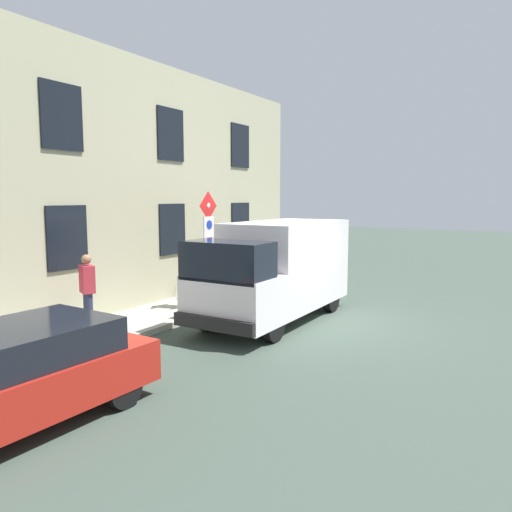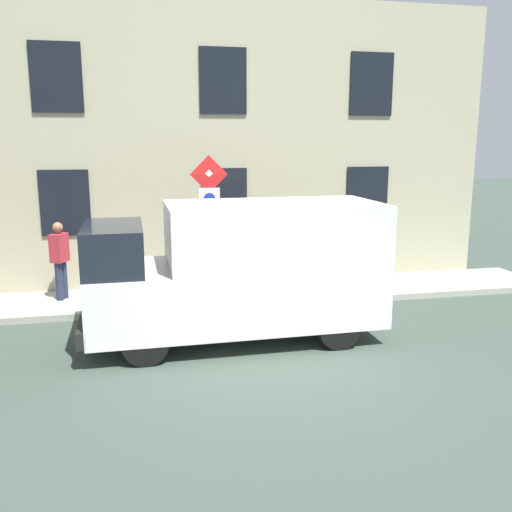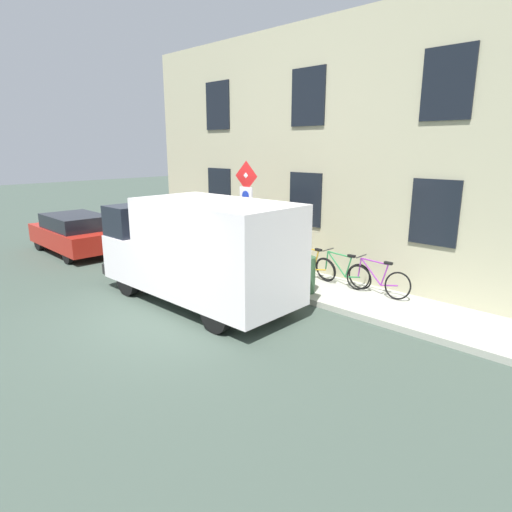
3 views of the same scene
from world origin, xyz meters
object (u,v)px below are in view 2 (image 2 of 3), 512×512
object	(u,v)px
bicycle_green	(296,269)
bicycle_orange	(256,271)
bicycle_purple	(334,267)
sign_post_stacked	(209,214)
delivery_van	(241,268)
litter_bin	(295,277)
pedestrian	(60,258)

from	to	relation	value
bicycle_green	bicycle_orange	distance (m)	1.00
bicycle_purple	bicycle_orange	world-z (taller)	same
sign_post_stacked	delivery_van	size ratio (longest dim) A/B	0.57
sign_post_stacked	litter_bin	world-z (taller)	sign_post_stacked
sign_post_stacked	pedestrian	distance (m)	3.49
delivery_van	bicycle_green	size ratio (longest dim) A/B	3.13
bicycle_orange	pedestrian	bearing A→B (deg)	9.55
pedestrian	delivery_van	bearing A→B (deg)	-15.87
bicycle_orange	pedestrian	size ratio (longest dim) A/B	1.00
bicycle_orange	litter_bin	world-z (taller)	litter_bin
bicycle_green	bicycle_orange	world-z (taller)	same
sign_post_stacked	bicycle_purple	bearing A→B (deg)	-69.14
pedestrian	litter_bin	size ratio (longest dim) A/B	1.91
sign_post_stacked	bicycle_purple	distance (m)	3.82
bicycle_purple	bicycle_green	distance (m)	1.00
delivery_van	bicycle_green	bearing A→B (deg)	-122.38
litter_bin	bicycle_green	bearing A→B (deg)	-16.64
litter_bin	bicycle_purple	bearing A→B (deg)	-50.53
sign_post_stacked	litter_bin	distance (m)	2.45
sign_post_stacked	bicycle_purple	world-z (taller)	sign_post_stacked
bicycle_green	litter_bin	size ratio (longest dim) A/B	1.90
bicycle_green	bicycle_orange	size ratio (longest dim) A/B	1.00
delivery_van	bicycle_green	world-z (taller)	delivery_van
bicycle_green	bicycle_purple	bearing A→B (deg)	-178.75
bicycle_purple	pedestrian	bearing A→B (deg)	1.38
pedestrian	litter_bin	distance (m)	5.20
bicycle_green	pedestrian	xyz separation A→B (m)	(-0.22, 5.43, 0.56)
delivery_van	pedestrian	bearing A→B (deg)	-40.63
bicycle_purple	bicycle_green	xyz separation A→B (m)	(0.00, 1.00, 0.00)
pedestrian	litter_bin	bearing A→B (deg)	14.30
delivery_van	pedestrian	xyz separation A→B (m)	(2.92, 3.50, -0.26)
delivery_van	pedestrian	distance (m)	4.57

